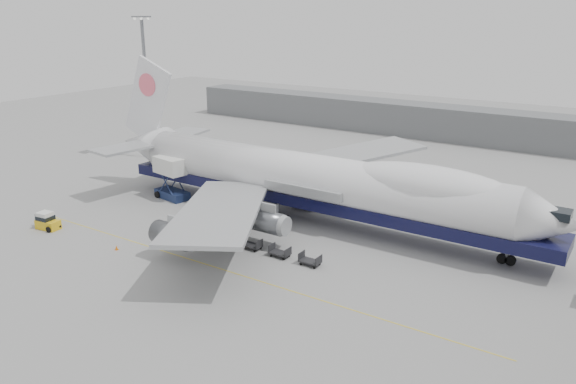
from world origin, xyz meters
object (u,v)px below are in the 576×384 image
Objects in this scene: catering_truck at (171,176)px; ground_worker at (37,220)px; airliner at (314,179)px; baggage_tug at (47,221)px.

catering_truck is 19.03m from ground_worker.
airliner is 35.84m from ground_worker.
baggage_tug is at bearing -94.56° from catering_truck.
catering_truck is 3.70× the size of ground_worker.
baggage_tug is (-4.50, -17.56, -2.49)m from catering_truck.
baggage_tug is at bearing -81.79° from ground_worker.
baggage_tug reaches higher than ground_worker.
baggage_tug is at bearing -141.67° from airliner.
ground_worker is (-6.37, -17.74, -2.62)m from catering_truck.
catering_truck is 18.29m from baggage_tug.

